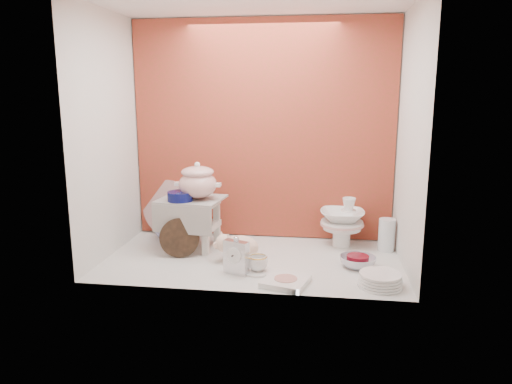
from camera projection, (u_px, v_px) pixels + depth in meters
ground at (252, 259)px, 2.95m from camera, size 1.80×1.80×0.00m
niche_shell at (256, 105)px, 2.93m from camera, size 1.86×1.03×1.53m
step_stool at (192, 223)px, 3.13m from camera, size 0.43×0.38×0.34m
soup_tureen at (198, 181)px, 3.04m from camera, size 0.35×0.35×0.24m
cobalt_bowl at (180, 196)px, 3.02m from camera, size 0.20×0.20×0.06m
floral_platter at (167, 207)px, 3.43m from camera, size 0.41×0.17×0.39m
blue_white_vase at (170, 223)px, 3.33m from camera, size 0.26×0.26×0.23m
lacquer_tray at (180, 238)px, 2.96m from camera, size 0.25×0.10×0.25m
mantel_clock at (236, 256)px, 2.69m from camera, size 0.15×0.10×0.21m
plush_pig at (241, 247)px, 2.92m from camera, size 0.29×0.21×0.17m
teacup_saucer at (258, 271)px, 2.73m from camera, size 0.19×0.19×0.01m
gold_rim_teacup at (258, 263)px, 2.72m from camera, size 0.14×0.14×0.09m
lattice_dish at (286, 281)px, 2.56m from camera, size 0.28×0.28×0.03m
dinner_plate_stack at (380, 280)px, 2.53m from camera, size 0.27×0.27×0.07m
crystal_bowl at (358, 262)px, 2.81m from camera, size 0.24×0.24×0.07m
clear_glass_vase at (387, 235)px, 3.09m from camera, size 0.14×0.14×0.21m
porcelain_tower at (342, 222)px, 3.17m from camera, size 0.33×0.33×0.33m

